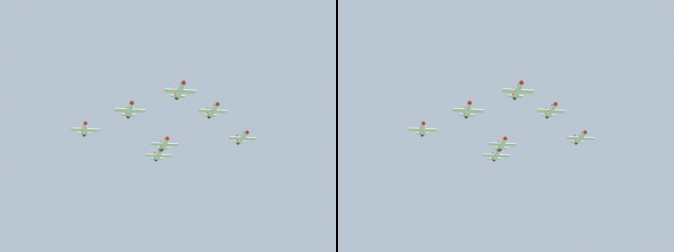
# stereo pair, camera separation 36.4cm
# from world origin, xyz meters

# --- Properties ---
(jet_lead) EXTENTS (15.95, 10.49, 3.51)m
(jet_lead) POSITION_xyz_m (-6.24, -26.39, 155.62)
(jet_lead) COLOR white
(jet_left_wingman) EXTENTS (15.40, 10.16, 3.40)m
(jet_left_wingman) POSITION_xyz_m (-27.17, -19.62, 155.11)
(jet_left_wingman) COLOR white
(jet_right_wingman) EXTENTS (16.33, 10.72, 3.58)m
(jet_right_wingman) POSITION_xyz_m (-16.29, -45.96, 153.96)
(jet_right_wingman) COLOR white
(jet_left_outer) EXTENTS (15.58, 10.25, 3.43)m
(jet_left_outer) POSITION_xyz_m (-48.10, -12.84, 150.93)
(jet_left_outer) COLOR white
(jet_right_outer) EXTENTS (15.81, 10.40, 3.48)m
(jet_right_outer) POSITION_xyz_m (-26.35, -65.52, 151.60)
(jet_right_outer) COLOR white
(jet_slot_rear) EXTENTS (15.75, 10.34, 3.45)m
(jet_slot_rear) POSITION_xyz_m (-37.22, -39.18, 147.42)
(jet_slot_rear) COLOR white
(jet_trailing) EXTENTS (15.87, 10.45, 3.49)m
(jet_trailing) POSITION_xyz_m (-52.72, -45.58, 147.78)
(jet_trailing) COLOR white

